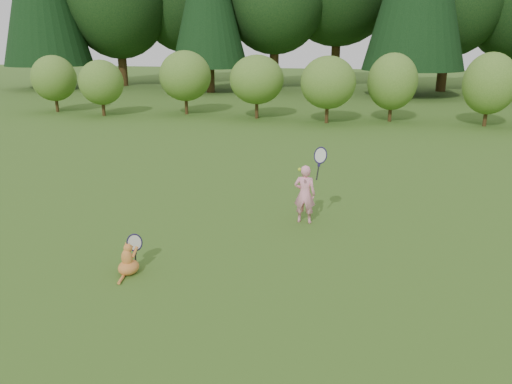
# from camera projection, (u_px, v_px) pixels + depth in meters

# --- Properties ---
(ground) EXTENTS (100.00, 100.00, 0.00)m
(ground) POSITION_uv_depth(u_px,v_px,m) (233.00, 247.00, 7.99)
(ground) COLOR #2F5417
(ground) RESTS_ON ground
(shrub_row) EXTENTS (28.00, 3.00, 2.80)m
(shrub_row) POSITION_uv_depth(u_px,v_px,m) (320.00, 86.00, 19.69)
(shrub_row) COLOR #416D22
(shrub_row) RESTS_ON ground
(child) EXTENTS (0.62, 0.40, 1.59)m
(child) POSITION_uv_depth(u_px,v_px,m) (305.00, 193.00, 8.91)
(child) COLOR pink
(child) RESTS_ON ground
(cat) EXTENTS (0.41, 0.62, 0.64)m
(cat) POSITION_uv_depth(u_px,v_px,m) (128.00, 258.00, 7.03)
(cat) COLOR #B96823
(cat) RESTS_ON ground
(tennis_ball) EXTENTS (0.06, 0.06, 0.06)m
(tennis_ball) POSITION_uv_depth(u_px,v_px,m) (300.00, 169.00, 8.30)
(tennis_ball) COLOR #95CE18
(tennis_ball) RESTS_ON ground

